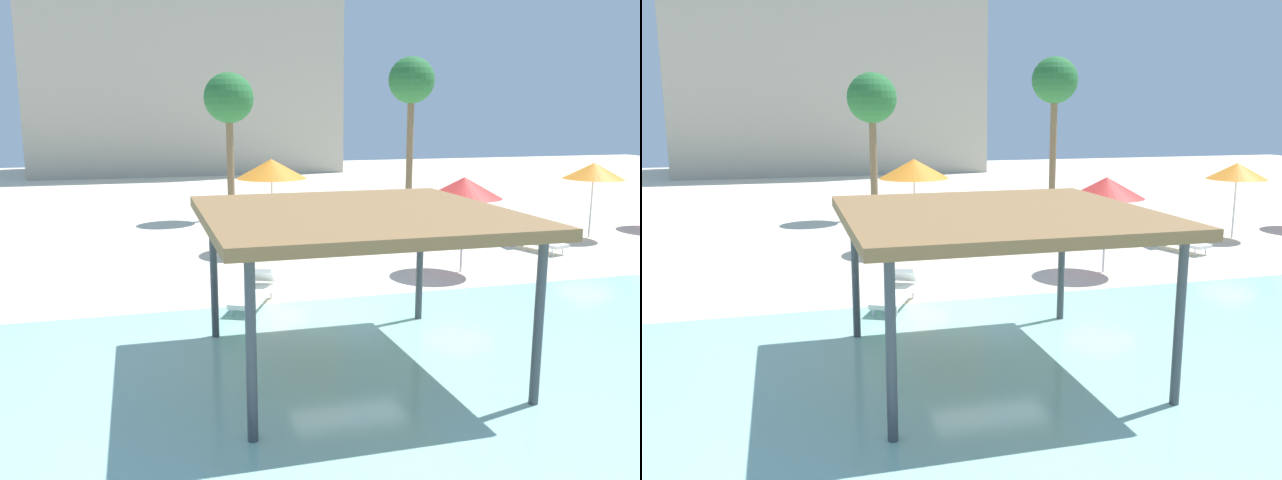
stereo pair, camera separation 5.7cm
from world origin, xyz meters
The scene contains 11 objects.
ground_plane centered at (0.00, 0.00, 0.00)m, with size 80.00×80.00×0.00m, color beige.
lagoon_water centered at (0.00, -5.25, 0.02)m, with size 44.00×13.50×0.04m, color #99D1C6.
shade_pavilion centered at (-0.88, -2.38, 2.52)m, with size 4.82×4.82×2.66m.
beach_umbrella_orange_1 centered at (10.26, 6.29, 2.23)m, with size 1.95×1.95×2.50m.
beach_umbrella_orange_2 centered at (-0.36, 7.08, 2.48)m, with size 2.10×2.10×2.78m.
beach_umbrella_red_4 centered at (3.92, 3.14, 2.24)m, with size 1.96×1.96×2.51m.
lounge_chair_1 centered at (-1.87, 1.57, 0.33)m, with size 1.34×1.97×0.74m.
lounge_chair_2 centered at (7.35, 5.07, 0.33)m, with size 1.14×1.99×0.74m.
palm_tree_0 centered at (6.81, 13.52, 5.22)m, with size 1.90×1.90×6.33m.
palm_tree_1 centered at (-0.73, 13.26, 4.52)m, with size 1.90×1.90×5.59m.
hotel_block_0 centered at (-0.74, 34.82, 10.46)m, with size 19.80×9.07×20.92m, color #B2A893.
Camera 2 is at (-4.14, -12.26, 4.25)m, focal length 37.10 mm.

